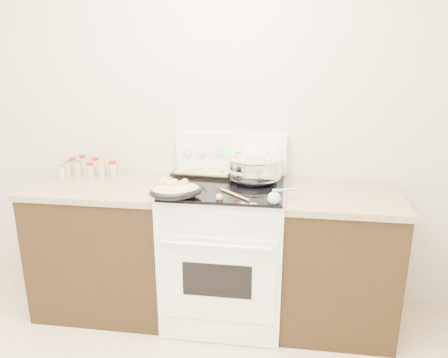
# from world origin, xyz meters

# --- Properties ---
(room_shell) EXTENTS (4.10, 3.60, 2.75)m
(room_shell) POSITION_xyz_m (0.00, 0.00, 1.70)
(room_shell) COLOR beige
(room_shell) RESTS_ON ground
(counter_left) EXTENTS (0.93, 0.67, 0.92)m
(counter_left) POSITION_xyz_m (-0.48, 1.43, 0.46)
(counter_left) COLOR black
(counter_left) RESTS_ON ground
(counter_right) EXTENTS (0.73, 0.67, 0.92)m
(counter_right) POSITION_xyz_m (1.08, 1.43, 0.46)
(counter_right) COLOR black
(counter_right) RESTS_ON ground
(kitchen_range) EXTENTS (0.78, 0.73, 1.22)m
(kitchen_range) POSITION_xyz_m (0.35, 1.42, 0.49)
(kitchen_range) COLOR white
(kitchen_range) RESTS_ON ground
(mixing_bowl) EXTENTS (0.46, 0.46, 0.22)m
(mixing_bowl) POSITION_xyz_m (0.53, 1.53, 1.03)
(mixing_bowl) COLOR silver
(mixing_bowl) RESTS_ON kitchen_range
(roasting_pan) EXTENTS (0.37, 0.33, 0.11)m
(roasting_pan) POSITION_xyz_m (0.10, 1.14, 0.99)
(roasting_pan) COLOR black
(roasting_pan) RESTS_ON kitchen_range
(baking_sheet) EXTENTS (0.46, 0.34, 0.06)m
(baking_sheet) POSITION_xyz_m (0.18, 1.67, 0.96)
(baking_sheet) COLOR black
(baking_sheet) RESTS_ON kitchen_range
(wooden_spoon) EXTENTS (0.20, 0.19, 0.04)m
(wooden_spoon) POSITION_xyz_m (0.38, 1.18, 0.95)
(wooden_spoon) COLOR tan
(wooden_spoon) RESTS_ON kitchen_range
(blue_ladle) EXTENTS (0.18, 0.23, 0.09)m
(blue_ladle) POSITION_xyz_m (0.68, 1.15, 0.97)
(blue_ladle) COLOR #95C5DE
(blue_ladle) RESTS_ON kitchen_range
(spice_jars) EXTENTS (0.39, 0.24, 0.13)m
(spice_jars) POSITION_xyz_m (-0.63, 1.58, 0.98)
(spice_jars) COLOR #BFB28C
(spice_jars) RESTS_ON counter_left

